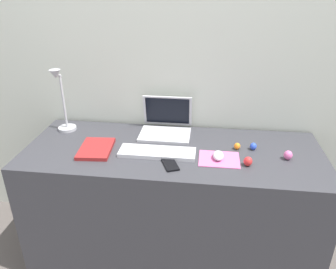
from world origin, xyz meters
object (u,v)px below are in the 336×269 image
object	(u,v)px
cell_phone	(170,164)
keyboard	(157,152)
toy_figurine_blue	(253,146)
toy_figurine_pink	(288,155)
toy_figurine_red	(248,161)
laptop	(166,124)
notebook_pad	(96,149)
toy_figurine_orange	(237,146)
mouse	(218,155)
desk_lamp	(62,102)

from	to	relation	value
cell_phone	keyboard	bearing A→B (deg)	105.10
toy_figurine_blue	toy_figurine_pink	bearing A→B (deg)	-27.19
cell_phone	toy_figurine_red	size ratio (longest dim) A/B	2.63
toy_figurine_pink	toy_figurine_blue	size ratio (longest dim) A/B	1.22
laptop	toy_figurine_blue	world-z (taller)	laptop
notebook_pad	toy_figurine_blue	size ratio (longest dim) A/B	5.94
notebook_pad	toy_figurine_orange	xyz separation A→B (m)	(0.77, 0.11, 0.01)
laptop	toy_figurine_pink	size ratio (longest dim) A/B	6.10
keyboard	notebook_pad	xyz separation A→B (m)	(-0.34, -0.00, 0.00)
notebook_pad	toy_figurine_red	bearing A→B (deg)	-8.83
toy_figurine_orange	toy_figurine_pink	bearing A→B (deg)	-17.18
keyboard	mouse	xyz separation A→B (m)	(0.32, -0.01, 0.01)
mouse	notebook_pad	world-z (taller)	mouse
laptop	notebook_pad	size ratio (longest dim) A/B	1.25
desk_lamp	toy_figurine_orange	xyz separation A→B (m)	(1.03, -0.11, -0.17)
keyboard	mouse	size ratio (longest dim) A/B	4.27
laptop	toy_figurine_pink	distance (m)	0.72
mouse	toy_figurine_pink	distance (m)	0.36
toy_figurine_blue	toy_figurine_orange	bearing A→B (deg)	-175.25
toy_figurine_red	toy_figurine_orange	size ratio (longest dim) A/B	1.28
mouse	desk_lamp	xyz separation A→B (m)	(-0.93, 0.23, 0.17)
laptop	toy_figurine_red	distance (m)	0.58
cell_phone	desk_lamp	size ratio (longest dim) A/B	0.33
laptop	desk_lamp	xyz separation A→B (m)	(-0.62, -0.07, 0.13)
laptop	toy_figurine_blue	xyz separation A→B (m)	(0.51, -0.17, -0.03)
desk_lamp	notebook_pad	xyz separation A→B (m)	(0.26, -0.22, -0.18)
mouse	toy_figurine_red	bearing A→B (deg)	-18.23
toy_figurine_blue	keyboard	bearing A→B (deg)	-167.42
mouse	toy_figurine_blue	bearing A→B (deg)	33.84
mouse	desk_lamp	size ratio (longest dim) A/B	0.24
desk_lamp	keyboard	bearing A→B (deg)	-19.72
laptop	keyboard	bearing A→B (deg)	-92.22
toy_figurine_red	desk_lamp	bearing A→B (deg)	165.47
cell_phone	desk_lamp	world-z (taller)	desk_lamp
laptop	cell_phone	bearing A→B (deg)	-79.53
toy_figurine_pink	toy_figurine_orange	world-z (taller)	toy_figurine_pink
keyboard	cell_phone	size ratio (longest dim) A/B	3.20
laptop	toy_figurine_pink	xyz separation A→B (m)	(0.67, -0.25, -0.03)
cell_phone	toy_figurine_blue	distance (m)	0.49
mouse	toy_figurine_orange	world-z (taller)	same
toy_figurine_pink	toy_figurine_blue	xyz separation A→B (m)	(-0.17, 0.09, -0.00)
desk_lamp	cell_phone	bearing A→B (deg)	-25.23
keyboard	toy_figurine_orange	bearing A→B (deg)	14.12
laptop	notebook_pad	world-z (taller)	laptop
keyboard	toy_figurine_red	bearing A→B (deg)	-7.50
desk_lamp	toy_figurine_blue	bearing A→B (deg)	-5.17
desk_lamp	toy_figurine_blue	distance (m)	1.14
keyboard	toy_figurine_blue	distance (m)	0.53
toy_figurine_pink	toy_figurine_orange	bearing A→B (deg)	162.82
mouse	cell_phone	xyz separation A→B (m)	(-0.24, -0.09, -0.02)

